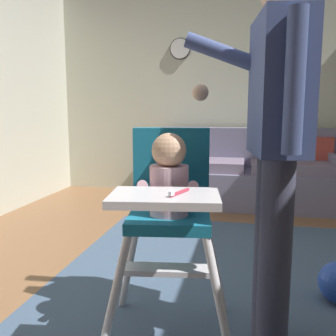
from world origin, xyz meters
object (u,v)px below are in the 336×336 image
couch (248,175)px  wall_clock (180,49)px  high_chair (169,196)px  adult_standing (275,143)px

couch → wall_clock: wall_clock is taller
high_chair → wall_clock: wall_clock is taller
couch → wall_clock: size_ratio=8.07×
couch → wall_clock: (-0.88, 0.48, 1.51)m
couch → high_chair: size_ratio=2.18×
couch → high_chair: bearing=-7.5°
high_chair → wall_clock: size_ratio=3.71×
couch → adult_standing: adult_standing is taller
high_chair → adult_standing: size_ratio=0.61×
adult_standing → couch: bearing=-96.0°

